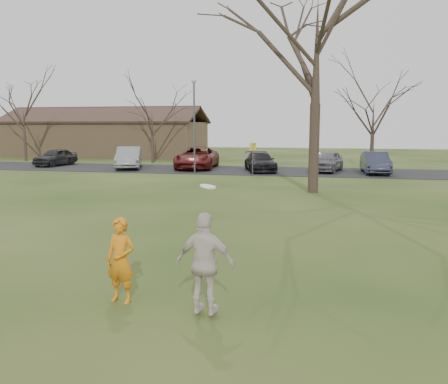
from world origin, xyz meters
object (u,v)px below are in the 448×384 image
(player_defender, at_px, (121,260))
(lamp_post, at_px, (194,113))
(car_2, at_px, (197,158))
(car_3, at_px, (260,162))
(catching_play, at_px, (206,263))
(big_tree, at_px, (317,42))
(car_4, at_px, (327,161))
(car_0, at_px, (55,157))
(car_1, at_px, (129,158))
(building, at_px, (106,137))
(car_5, at_px, (375,163))

(player_defender, bearing_deg, lamp_post, 111.46)
(car_2, bearing_deg, car_3, -17.83)
(lamp_post, bearing_deg, catching_play, -73.83)
(player_defender, bearing_deg, car_2, 111.47)
(big_tree, bearing_deg, catching_play, -95.13)
(car_4, bearing_deg, catching_play, -81.84)
(catching_play, bearing_deg, big_tree, 84.87)
(car_0, bearing_deg, car_1, -1.33)
(car_3, distance_m, lamp_post, 5.65)
(catching_play, distance_m, big_tree, 16.55)
(car_3, relative_size, building, 0.22)
(player_defender, xyz_separation_m, big_tree, (3.05, 14.98, 6.22))
(car_1, bearing_deg, big_tree, -54.46)
(car_1, relative_size, car_4, 1.13)
(player_defender, relative_size, catching_play, 0.72)
(car_2, height_order, car_5, car_2)
(player_defender, xyz_separation_m, car_2, (-5.63, 25.55, 0.06))
(car_1, bearing_deg, player_defender, -86.02)
(car_3, distance_m, catching_play, 24.96)
(car_5, bearing_deg, car_4, 165.55)
(car_0, distance_m, catching_play, 32.01)
(lamp_post, height_order, big_tree, big_tree)
(lamp_post, bearing_deg, car_4, 17.60)
(car_3, height_order, lamp_post, lamp_post)
(car_2, bearing_deg, big_tree, -55.87)
(car_2, distance_m, lamp_post, 4.44)
(car_2, bearing_deg, building, 131.71)
(car_0, bearing_deg, big_tree, -20.82)
(car_1, distance_m, big_tree, 17.77)
(player_defender, bearing_deg, catching_play, -2.99)
(player_defender, relative_size, lamp_post, 0.25)
(player_defender, relative_size, car_1, 0.32)
(car_2, distance_m, catching_play, 26.92)
(big_tree, bearing_deg, car_0, 152.49)
(car_1, relative_size, car_5, 1.10)
(car_0, bearing_deg, car_3, 3.06)
(player_defender, xyz_separation_m, car_4, (3.72, 25.23, -0.01))
(car_3, bearing_deg, car_5, -15.48)
(player_defender, bearing_deg, car_0, 132.99)
(car_1, xyz_separation_m, car_2, (4.94, 0.97, 0.00))
(lamp_post, bearing_deg, big_tree, -43.15)
(car_2, bearing_deg, catching_play, -79.53)
(car_1, height_order, car_4, car_1)
(car_3, xyz_separation_m, big_tree, (3.85, -9.49, 6.31))
(car_0, xyz_separation_m, car_2, (11.54, 0.04, 0.12))
(car_2, xyz_separation_m, lamp_post, (0.68, -3.07, 3.13))
(car_3, bearing_deg, car_4, -6.74)
(car_4, relative_size, lamp_post, 0.68)
(car_2, distance_m, car_3, 4.95)
(car_0, distance_m, lamp_post, 13.01)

